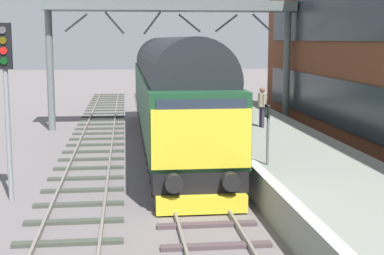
{
  "coord_description": "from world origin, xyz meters",
  "views": [
    {
      "loc": [
        -1.95,
        -18.89,
        4.61
      ],
      "look_at": [
        0.2,
        -0.28,
        1.73
      ],
      "focal_mm": 53.97,
      "sensor_mm": 36.0,
      "label": 1
    }
  ],
  "objects": [
    {
      "name": "signal_post_mid",
      "position": [
        -5.27,
        -2.31,
        3.28
      ],
      "size": [
        0.44,
        0.22,
        5.05
      ],
      "color": "gray",
      "rests_on": "ground"
    },
    {
      "name": "overhead_footbridge",
      "position": [
        0.4,
        10.79,
        5.9
      ],
      "size": [
        12.6,
        2.0,
        6.51
      ],
      "color": "slate",
      "rests_on": "ground"
    },
    {
      "name": "track_adjacent_west",
      "position": [
        -3.3,
        0.0,
        0.06
      ],
      "size": [
        2.5,
        60.0,
        0.15
      ],
      "color": "gray",
      "rests_on": "ground"
    },
    {
      "name": "track_main",
      "position": [
        0.0,
        0.0,
        0.06
      ],
      "size": [
        2.5,
        60.0,
        0.15
      ],
      "color": "gray",
      "rests_on": "ground"
    },
    {
      "name": "station_platform",
      "position": [
        3.6,
        0.0,
        0.5
      ],
      "size": [
        4.0,
        44.0,
        1.01
      ],
      "color": "gray",
      "rests_on": "ground"
    },
    {
      "name": "waiting_passenger",
      "position": [
        3.62,
        4.19,
        1.99
      ],
      "size": [
        0.4,
        0.5,
        1.64
      ],
      "rotation": [
        0.0,
        0.0,
        1.76
      ],
      "color": "#372E42",
      "rests_on": "station_platform"
    },
    {
      "name": "ground_plane",
      "position": [
        0.0,
        0.0,
        0.0
      ],
      "size": [
        140.0,
        140.0,
        0.0
      ],
      "primitive_type": "plane",
      "color": "slate",
      "rests_on": "ground"
    },
    {
      "name": "diesel_locomotive",
      "position": [
        0.0,
        5.79,
        2.49
      ],
      "size": [
        2.74,
        20.37,
        4.68
      ],
      "color": "black",
      "rests_on": "ground"
    },
    {
      "name": "platform_number_sign",
      "position": [
        2.08,
        -2.9,
        2.17
      ],
      "size": [
        0.1,
        0.44,
        1.73
      ],
      "color": "slate",
      "rests_on": "station_platform"
    }
  ]
}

